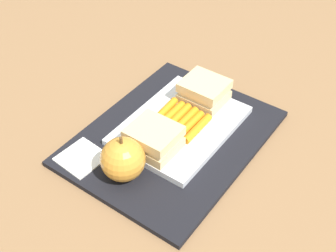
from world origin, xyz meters
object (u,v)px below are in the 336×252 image
carrot_sticks_bundle (180,120)px  paper_napkin (82,158)px  sandwich_half_left (204,91)px  apple (123,159)px  food_tray (180,125)px  sandwich_half_right (154,138)px

carrot_sticks_bundle → paper_napkin: carrot_sticks_bundle is taller
sandwich_half_left → paper_napkin: size_ratio=1.14×
sandwich_half_left → carrot_sticks_bundle: sandwich_half_left is taller
carrot_sticks_bundle → apple: bearing=-3.7°
sandwich_half_left → apple: (0.22, -0.01, 0.00)m
food_tray → apple: bearing=-3.8°
food_tray → sandwich_half_left: (-0.08, 0.00, 0.03)m
food_tray → apple: (0.15, -0.01, 0.03)m
sandwich_half_left → paper_napkin: (0.24, -0.09, -0.03)m
carrot_sticks_bundle → paper_napkin: size_ratio=1.27×
food_tray → sandwich_half_left: size_ratio=2.88×
food_tray → sandwich_half_right: sandwich_half_right is taller
paper_napkin → sandwich_half_right: bearing=131.8°
apple → carrot_sticks_bundle: bearing=176.3°
sandwich_half_left → apple: size_ratio=0.96×
food_tray → sandwich_half_right: (0.08, 0.00, 0.03)m
food_tray → carrot_sticks_bundle: carrot_sticks_bundle is taller
apple → sandwich_half_left: bearing=177.5°
carrot_sticks_bundle → apple: size_ratio=1.06×
sandwich_half_right → food_tray: bearing=180.0°
sandwich_half_left → carrot_sticks_bundle: 0.08m
apple → paper_napkin: 0.09m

